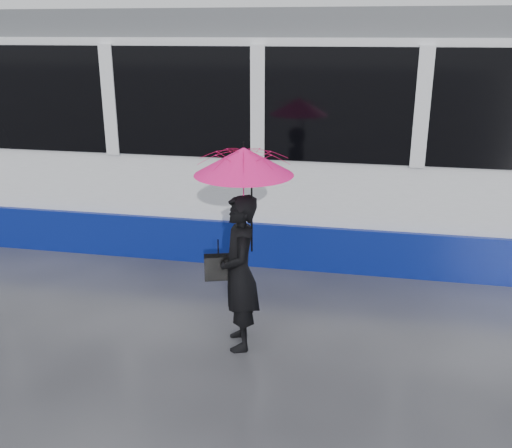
# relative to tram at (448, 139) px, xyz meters

# --- Properties ---
(ground) EXTENTS (90.00, 90.00, 0.00)m
(ground) POSITION_rel_tram_xyz_m (-3.37, -2.50, -1.64)
(ground) COLOR #28282D
(ground) RESTS_ON ground
(rails) EXTENTS (34.00, 1.51, 0.02)m
(rails) POSITION_rel_tram_xyz_m (-3.37, -0.00, -1.63)
(rails) COLOR #3F3D38
(rails) RESTS_ON ground
(tram) EXTENTS (26.00, 2.56, 3.35)m
(tram) POSITION_rel_tram_xyz_m (0.00, 0.00, 0.00)
(tram) COLOR white
(tram) RESTS_ON ground
(woman) EXTENTS (0.54, 0.67, 1.60)m
(woman) POSITION_rel_tram_xyz_m (-2.28, -3.30, -0.84)
(woman) COLOR black
(woman) RESTS_ON ground
(umbrella) EXTENTS (1.18, 1.18, 1.08)m
(umbrella) POSITION_rel_tram_xyz_m (-2.23, -3.30, 0.11)
(umbrella) COLOR #E8136D
(umbrella) RESTS_ON ground
(handbag) EXTENTS (0.31, 0.21, 0.43)m
(handbag) POSITION_rel_tram_xyz_m (-2.50, -3.28, -0.80)
(handbag) COLOR black
(handbag) RESTS_ON ground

